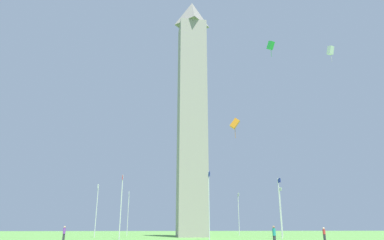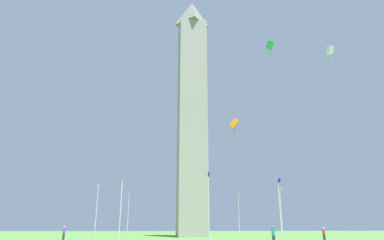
# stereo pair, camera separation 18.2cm
# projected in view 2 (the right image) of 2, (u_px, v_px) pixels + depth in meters

# --- Properties ---
(ground_plane) EXTENTS (260.00, 260.00, 0.00)m
(ground_plane) POSITION_uv_depth(u_px,v_px,m) (192.00, 237.00, 59.25)
(ground_plane) COLOR #548C3D
(obelisk_monument) EXTENTS (5.27, 5.27, 47.95)m
(obelisk_monument) POSITION_uv_depth(u_px,v_px,m) (192.00, 107.00, 66.50)
(obelisk_monument) COLOR gray
(obelisk_monument) RESTS_ON ground
(flagpole_n) EXTENTS (1.12, 0.14, 8.87)m
(flagpole_n) POSITION_uv_depth(u_px,v_px,m) (209.00, 202.00, 45.02)
(flagpole_n) COLOR silver
(flagpole_n) RESTS_ON ground
(flagpole_ne) EXTENTS (1.12, 0.14, 8.87)m
(flagpole_ne) POSITION_uv_depth(u_px,v_px,m) (280.00, 205.00, 51.07)
(flagpole_ne) COLOR silver
(flagpole_ne) RESTS_ON ground
(flagpole_e) EXTENTS (1.12, 0.14, 8.87)m
(flagpole_e) POSITION_uv_depth(u_px,v_px,m) (281.00, 209.00, 62.74)
(flagpole_e) COLOR silver
(flagpole_e) RESTS_ON ground
(flagpole_se) EXTENTS (1.12, 0.14, 8.87)m
(flagpole_se) POSITION_uv_depth(u_px,v_px,m) (239.00, 212.00, 73.19)
(flagpole_se) COLOR silver
(flagpole_se) RESTS_ON ground
(flagpole_s) EXTENTS (1.12, 0.14, 8.87)m
(flagpole_s) POSITION_uv_depth(u_px,v_px,m) (182.00, 213.00, 76.30)
(flagpole_s) COLOR silver
(flagpole_s) RESTS_ON ground
(flagpole_sw) EXTENTS (1.12, 0.14, 8.87)m
(flagpole_sw) POSITION_uv_depth(u_px,v_px,m) (128.00, 211.00, 70.24)
(flagpole_sw) COLOR silver
(flagpole_sw) RESTS_ON ground
(flagpole_w) EXTENTS (1.12, 0.14, 8.87)m
(flagpole_w) POSITION_uv_depth(u_px,v_px,m) (97.00, 208.00, 58.57)
(flagpole_w) COLOR silver
(flagpole_w) RESTS_ON ground
(flagpole_nw) EXTENTS (1.12, 0.14, 8.87)m
(flagpole_nw) POSITION_uv_depth(u_px,v_px,m) (121.00, 203.00, 48.13)
(flagpole_nw) COLOR silver
(flagpole_nw) RESTS_ON ground
(person_red_shirt) EXTENTS (0.32, 0.32, 1.60)m
(person_red_shirt) POSITION_uv_depth(u_px,v_px,m) (324.00, 234.00, 40.87)
(person_red_shirt) COLOR #2D2D38
(person_red_shirt) RESTS_ON ground
(person_purple_shirt) EXTENTS (0.32, 0.32, 1.76)m
(person_purple_shirt) POSITION_uv_depth(u_px,v_px,m) (64.00, 233.00, 44.36)
(person_purple_shirt) COLOR #2D2D38
(person_purple_shirt) RESTS_ON ground
(person_teal_shirt) EXTENTS (0.32, 0.32, 1.73)m
(person_teal_shirt) POSITION_uv_depth(u_px,v_px,m) (273.00, 235.00, 33.35)
(person_teal_shirt) COLOR #2D2D38
(person_teal_shirt) RESTS_ON ground
(kite_green_box) EXTENTS (1.06, 0.85, 2.02)m
(kite_green_box) POSITION_uv_depth(u_px,v_px,m) (270.00, 45.00, 39.54)
(kite_green_box) COLOR green
(kite_white_box) EXTENTS (0.91, 0.71, 2.00)m
(kite_white_box) POSITION_uv_depth(u_px,v_px,m) (330.00, 50.00, 39.31)
(kite_white_box) COLOR white
(kite_orange_box) EXTENTS (0.91, 1.25, 2.28)m
(kite_orange_box) POSITION_uv_depth(u_px,v_px,m) (234.00, 124.00, 38.39)
(kite_orange_box) COLOR orange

